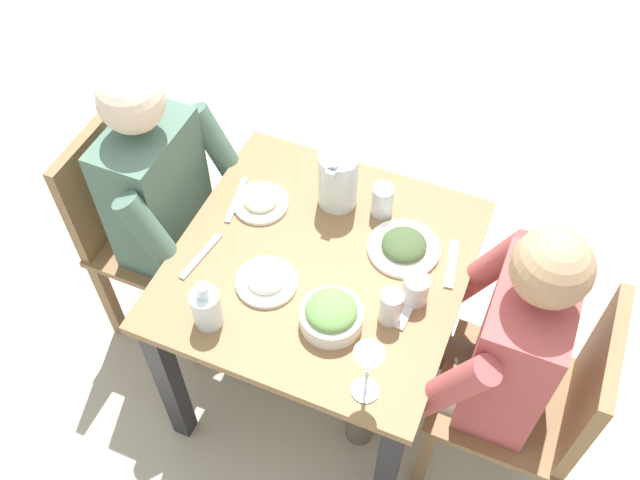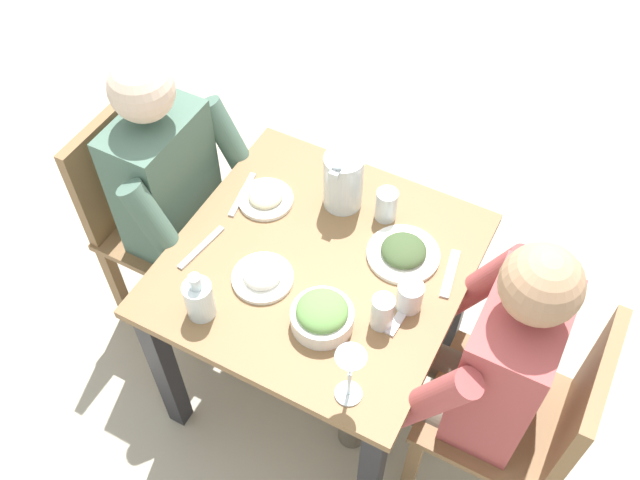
{
  "view_description": "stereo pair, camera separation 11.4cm",
  "coord_description": "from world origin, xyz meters",
  "px_view_note": "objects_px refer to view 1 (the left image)",
  "views": [
    {
      "loc": [
        -1.11,
        -0.46,
        2.35
      ],
      "look_at": [
        0.05,
        0.02,
        0.74
      ],
      "focal_mm": 39.52,
      "sensor_mm": 36.0,
      "label": 1
    },
    {
      "loc": [
        -1.06,
        -0.57,
        2.35
      ],
      "look_at": [
        0.05,
        0.02,
        0.74
      ],
      "focal_mm": 39.52,
      "sensor_mm": 36.0,
      "label": 2
    }
  ],
  "objects_px": {
    "salad_bowl": "(331,314)",
    "plate_dolmas": "(404,246)",
    "dining_table": "(320,287)",
    "water_glass_near_right": "(382,200)",
    "plate_yoghurt": "(266,280)",
    "oil_carafe": "(207,309)",
    "water_glass_near_left": "(416,289)",
    "water_glass_far_left": "(391,307)",
    "plate_beans": "(261,202)",
    "chair_far": "(138,223)",
    "diner_far": "(184,213)",
    "wine_glass": "(368,364)",
    "water_pitcher": "(338,179)",
    "diner_near": "(478,350)",
    "chair_near": "(539,400)"
  },
  "relations": [
    {
      "from": "diner_far",
      "to": "water_glass_near_right",
      "type": "height_order",
      "value": "diner_far"
    },
    {
      "from": "diner_near",
      "to": "water_pitcher",
      "type": "xyz_separation_m",
      "value": [
        0.3,
        0.54,
        0.17
      ]
    },
    {
      "from": "water_pitcher",
      "to": "water_glass_near_right",
      "type": "bearing_deg",
      "value": -86.72
    },
    {
      "from": "diner_far",
      "to": "oil_carafe",
      "type": "relative_size",
      "value": 7.13
    },
    {
      "from": "water_glass_near_right",
      "to": "plate_dolmas",
      "type": "bearing_deg",
      "value": -136.04
    },
    {
      "from": "salad_bowl",
      "to": "water_glass_near_left",
      "type": "distance_m",
      "value": 0.24
    },
    {
      "from": "plate_beans",
      "to": "diner_far",
      "type": "bearing_deg",
      "value": 105.14
    },
    {
      "from": "diner_near",
      "to": "wine_glass",
      "type": "height_order",
      "value": "diner_near"
    },
    {
      "from": "dining_table",
      "to": "water_glass_near_right",
      "type": "xyz_separation_m",
      "value": [
        0.24,
        -0.1,
        0.18
      ]
    },
    {
      "from": "chair_near",
      "to": "diner_far",
      "type": "height_order",
      "value": "diner_far"
    },
    {
      "from": "plate_yoghurt",
      "to": "water_glass_near_right",
      "type": "bearing_deg",
      "value": -29.19
    },
    {
      "from": "wine_glass",
      "to": "water_glass_far_left",
      "type": "bearing_deg",
      "value": 3.72
    },
    {
      "from": "chair_far",
      "to": "water_glass_near_right",
      "type": "distance_m",
      "value": 0.87
    },
    {
      "from": "water_glass_near_right",
      "to": "water_glass_far_left",
      "type": "height_order",
      "value": "water_glass_far_left"
    },
    {
      "from": "chair_near",
      "to": "chair_far",
      "type": "relative_size",
      "value": 1.0
    },
    {
      "from": "chair_near",
      "to": "water_glass_far_left",
      "type": "distance_m",
      "value": 0.53
    },
    {
      "from": "water_glass_near_right",
      "to": "water_pitcher",
      "type": "bearing_deg",
      "value": 93.28
    },
    {
      "from": "chair_far",
      "to": "plate_yoghurt",
      "type": "height_order",
      "value": "chair_far"
    },
    {
      "from": "water_pitcher",
      "to": "plate_dolmas",
      "type": "xyz_separation_m",
      "value": [
        -0.1,
        -0.25,
        -0.08
      ]
    },
    {
      "from": "water_pitcher",
      "to": "water_glass_near_left",
      "type": "distance_m",
      "value": 0.42
    },
    {
      "from": "water_pitcher",
      "to": "plate_dolmas",
      "type": "distance_m",
      "value": 0.28
    },
    {
      "from": "dining_table",
      "to": "plate_yoghurt",
      "type": "xyz_separation_m",
      "value": [
        -0.13,
        0.11,
        0.15
      ]
    },
    {
      "from": "diner_near",
      "to": "water_glass_far_left",
      "type": "relative_size",
      "value": 10.67
    },
    {
      "from": "plate_yoghurt",
      "to": "oil_carafe",
      "type": "bearing_deg",
      "value": 151.76
    },
    {
      "from": "dining_table",
      "to": "plate_beans",
      "type": "bearing_deg",
      "value": 63.06
    },
    {
      "from": "plate_yoghurt",
      "to": "oil_carafe",
      "type": "distance_m",
      "value": 0.2
    },
    {
      "from": "water_glass_near_left",
      "to": "wine_glass",
      "type": "relative_size",
      "value": 0.46
    },
    {
      "from": "diner_far",
      "to": "water_glass_near_right",
      "type": "distance_m",
      "value": 0.64
    },
    {
      "from": "water_glass_near_right",
      "to": "oil_carafe",
      "type": "relative_size",
      "value": 0.64
    },
    {
      "from": "chair_far",
      "to": "water_glass_far_left",
      "type": "relative_size",
      "value": 7.98
    },
    {
      "from": "dining_table",
      "to": "water_glass_far_left",
      "type": "height_order",
      "value": "water_glass_far_left"
    },
    {
      "from": "water_glass_far_left",
      "to": "wine_glass",
      "type": "height_order",
      "value": "wine_glass"
    },
    {
      "from": "chair_near",
      "to": "plate_beans",
      "type": "relative_size",
      "value": 5.15
    },
    {
      "from": "salad_bowl",
      "to": "plate_dolmas",
      "type": "height_order",
      "value": "salad_bowl"
    },
    {
      "from": "wine_glass",
      "to": "oil_carafe",
      "type": "bearing_deg",
      "value": 85.94
    },
    {
      "from": "diner_near",
      "to": "water_glass_near_left",
      "type": "xyz_separation_m",
      "value": [
        0.04,
        0.21,
        0.12
      ]
    },
    {
      "from": "wine_glass",
      "to": "salad_bowl",
      "type": "bearing_deg",
      "value": 45.36
    },
    {
      "from": "wine_glass",
      "to": "dining_table",
      "type": "bearing_deg",
      "value": 38.16
    },
    {
      "from": "plate_yoghurt",
      "to": "plate_beans",
      "type": "distance_m",
      "value": 0.3
    },
    {
      "from": "water_glass_far_left",
      "to": "diner_near",
      "type": "bearing_deg",
      "value": -79.89
    },
    {
      "from": "dining_table",
      "to": "wine_glass",
      "type": "distance_m",
      "value": 0.5
    },
    {
      "from": "chair_far",
      "to": "diner_far",
      "type": "relative_size",
      "value": 0.75
    },
    {
      "from": "diner_far",
      "to": "plate_dolmas",
      "type": "bearing_deg",
      "value": -84.36
    },
    {
      "from": "plate_yoghurt",
      "to": "water_glass_far_left",
      "type": "relative_size",
      "value": 1.6
    },
    {
      "from": "salad_bowl",
      "to": "water_glass_near_right",
      "type": "distance_m",
      "value": 0.42
    },
    {
      "from": "dining_table",
      "to": "water_glass_far_left",
      "type": "distance_m",
      "value": 0.33
    },
    {
      "from": "water_glass_near_left",
      "to": "oil_carafe",
      "type": "relative_size",
      "value": 0.55
    },
    {
      "from": "diner_near",
      "to": "water_pitcher",
      "type": "distance_m",
      "value": 0.64
    },
    {
      "from": "plate_dolmas",
      "to": "plate_yoghurt",
      "type": "bearing_deg",
      "value": 129.54
    },
    {
      "from": "water_glass_near_left",
      "to": "plate_yoghurt",
      "type": "bearing_deg",
      "value": 105.68
    }
  ]
}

